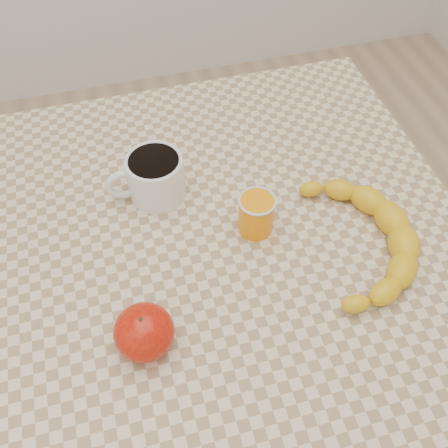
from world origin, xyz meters
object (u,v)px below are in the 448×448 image
object	(u,v)px
orange_juice_glass	(256,214)
table	(224,261)
banana	(362,239)
apple	(144,332)
coffee_mug	(154,176)

from	to	relation	value
orange_juice_glass	table	bearing A→B (deg)	172.99
orange_juice_glass	banana	world-z (taller)	orange_juice_glass
apple	banana	size ratio (longest dim) A/B	0.31
apple	banana	xyz separation A→B (m)	(0.35, 0.07, -0.01)
coffee_mug	banana	size ratio (longest dim) A/B	0.39
coffee_mug	orange_juice_glass	size ratio (longest dim) A/B	1.91
table	banana	bearing A→B (deg)	-24.03
apple	table	bearing A→B (deg)	46.15
coffee_mug	banana	xyz separation A→B (m)	(0.29, -0.20, -0.02)
coffee_mug	table	bearing A→B (deg)	-50.74
orange_juice_glass	banana	distance (m)	0.17
banana	coffee_mug	bearing A→B (deg)	160.38
orange_juice_glass	apple	size ratio (longest dim) A/B	0.67
table	banana	world-z (taller)	banana
table	apple	bearing A→B (deg)	-133.85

